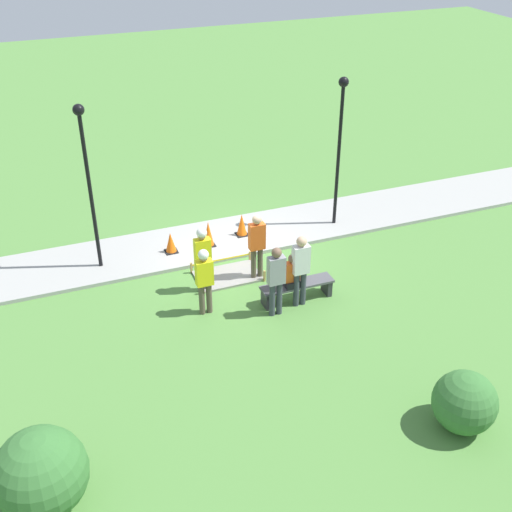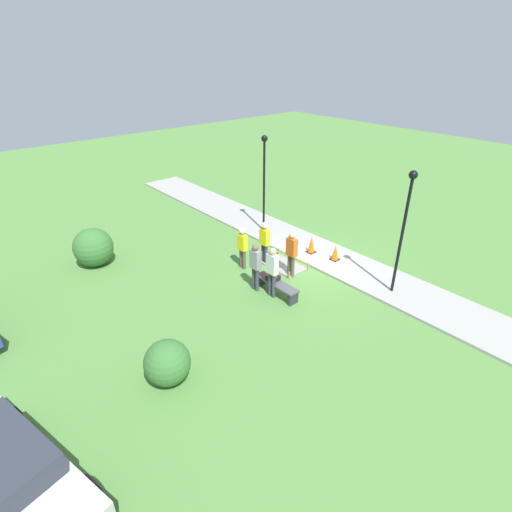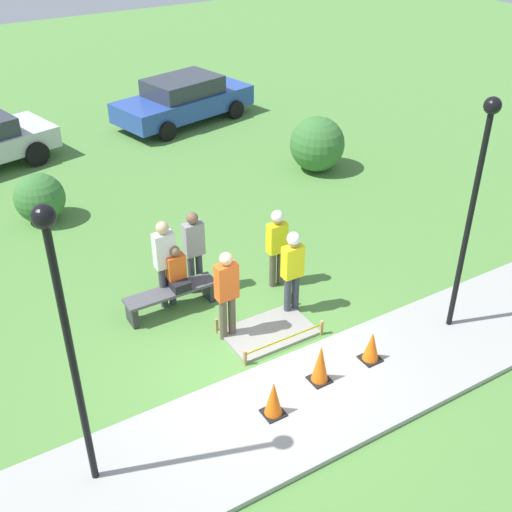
{
  "view_description": "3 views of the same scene",
  "coord_description": "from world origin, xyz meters",
  "px_view_note": "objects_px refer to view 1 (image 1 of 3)",
  "views": [
    {
      "loc": [
        5.13,
        14.13,
        9.02
      ],
      "look_at": [
        0.32,
        1.72,
        1.08
      ],
      "focal_mm": 45.0,
      "sensor_mm": 36.0,
      "label": 1
    },
    {
      "loc": [
        -9.01,
        10.69,
        7.81
      ],
      "look_at": [
        0.96,
        2.03,
        0.82
      ],
      "focal_mm": 28.0,
      "sensor_mm": 36.0,
      "label": 2
    },
    {
      "loc": [
        -4.32,
        -7.16,
        7.59
      ],
      "look_at": [
        1.13,
        1.88,
        0.98
      ],
      "focal_mm": 45.0,
      "sensor_mm": 36.0,
      "label": 3
    }
  ],
  "objects_px": {
    "worker_supervisor": "(203,254)",
    "person_seated_on_bench": "(291,274)",
    "park_bench": "(297,288)",
    "lamppost_far": "(340,133)",
    "bystander_in_orange_shirt": "(257,243)",
    "bystander_in_white_shirt": "(276,277)",
    "lamppost_near": "(87,167)",
    "worker_assistant": "(204,276)",
    "traffic_cone_near_patch": "(242,225)",
    "bystander_in_gray_shirt": "(301,266)",
    "traffic_cone_sidewalk_edge": "(171,242)",
    "traffic_cone_far_patch": "(208,234)"
  },
  "relations": [
    {
      "from": "worker_supervisor",
      "to": "person_seated_on_bench",
      "type": "bearing_deg",
      "value": 144.84
    },
    {
      "from": "park_bench",
      "to": "lamppost_far",
      "type": "xyz_separation_m",
      "value": [
        -2.64,
        -3.14,
        2.56
      ]
    },
    {
      "from": "bystander_in_orange_shirt",
      "to": "bystander_in_white_shirt",
      "type": "distance_m",
      "value": 1.64
    },
    {
      "from": "lamppost_near",
      "to": "worker_assistant",
      "type": "bearing_deg",
      "value": 124.59
    },
    {
      "from": "bystander_in_orange_shirt",
      "to": "worker_supervisor",
      "type": "bearing_deg",
      "value": 2.03
    },
    {
      "from": "traffic_cone_near_patch",
      "to": "bystander_in_gray_shirt",
      "type": "xyz_separation_m",
      "value": [
        -0.15,
        3.63,
        0.66
      ]
    },
    {
      "from": "person_seated_on_bench",
      "to": "bystander_in_white_shirt",
      "type": "bearing_deg",
      "value": 30.36
    },
    {
      "from": "traffic_cone_near_patch",
      "to": "traffic_cone_sidewalk_edge",
      "type": "bearing_deg",
      "value": 5.56
    },
    {
      "from": "bystander_in_gray_shirt",
      "to": "lamppost_near",
      "type": "height_order",
      "value": "lamppost_near"
    },
    {
      "from": "traffic_cone_near_patch",
      "to": "worker_supervisor",
      "type": "distance_m",
      "value": 2.93
    },
    {
      "from": "traffic_cone_sidewalk_edge",
      "to": "worker_supervisor",
      "type": "distance_m",
      "value": 2.13
    },
    {
      "from": "bystander_in_white_shirt",
      "to": "lamppost_far",
      "type": "bearing_deg",
      "value": -133.71
    },
    {
      "from": "person_seated_on_bench",
      "to": "bystander_in_orange_shirt",
      "type": "distance_m",
      "value": 1.39
    },
    {
      "from": "traffic_cone_far_patch",
      "to": "person_seated_on_bench",
      "type": "height_order",
      "value": "person_seated_on_bench"
    },
    {
      "from": "lamppost_near",
      "to": "person_seated_on_bench",
      "type": "bearing_deg",
      "value": 141.29
    },
    {
      "from": "bystander_in_gray_shirt",
      "to": "lamppost_far",
      "type": "distance_m",
      "value": 4.64
    },
    {
      "from": "traffic_cone_near_patch",
      "to": "traffic_cone_far_patch",
      "type": "bearing_deg",
      "value": 12.64
    },
    {
      "from": "worker_supervisor",
      "to": "traffic_cone_far_patch",
      "type": "bearing_deg",
      "value": -110.71
    },
    {
      "from": "worker_supervisor",
      "to": "lamppost_far",
      "type": "bearing_deg",
      "value": -157.46
    },
    {
      "from": "traffic_cone_near_patch",
      "to": "traffic_cone_far_patch",
      "type": "xyz_separation_m",
      "value": [
        1.07,
        0.24,
        0.04
      ]
    },
    {
      "from": "worker_supervisor",
      "to": "bystander_in_gray_shirt",
      "type": "relative_size",
      "value": 0.94
    },
    {
      "from": "bystander_in_white_shirt",
      "to": "lamppost_far",
      "type": "height_order",
      "value": "lamppost_far"
    },
    {
      "from": "bystander_in_gray_shirt",
      "to": "lamppost_near",
      "type": "distance_m",
      "value": 5.72
    },
    {
      "from": "person_seated_on_bench",
      "to": "lamppost_far",
      "type": "distance_m",
      "value": 4.74
    },
    {
      "from": "worker_assistant",
      "to": "bystander_in_white_shirt",
      "type": "height_order",
      "value": "bystander_in_white_shirt"
    },
    {
      "from": "lamppost_far",
      "to": "worker_supervisor",
      "type": "bearing_deg",
      "value": 22.54
    },
    {
      "from": "lamppost_far",
      "to": "traffic_cone_far_patch",
      "type": "bearing_deg",
      "value": -0.72
    },
    {
      "from": "bystander_in_white_shirt",
      "to": "bystander_in_orange_shirt",
      "type": "bearing_deg",
      "value": -95.59
    },
    {
      "from": "traffic_cone_sidewalk_edge",
      "to": "bystander_in_gray_shirt",
      "type": "xyz_separation_m",
      "value": [
        -2.3,
        3.42,
        0.69
      ]
    },
    {
      "from": "park_bench",
      "to": "person_seated_on_bench",
      "type": "xyz_separation_m",
      "value": [
        0.18,
        0.05,
        0.49
      ]
    },
    {
      "from": "worker_supervisor",
      "to": "bystander_in_gray_shirt",
      "type": "distance_m",
      "value": 2.43
    },
    {
      "from": "lamppost_far",
      "to": "bystander_in_white_shirt",
      "type": "bearing_deg",
      "value": 46.29
    },
    {
      "from": "worker_supervisor",
      "to": "lamppost_far",
      "type": "height_order",
      "value": "lamppost_far"
    },
    {
      "from": "worker_supervisor",
      "to": "lamppost_near",
      "type": "distance_m",
      "value": 3.53
    },
    {
      "from": "traffic_cone_sidewalk_edge",
      "to": "park_bench",
      "type": "relative_size",
      "value": 0.32
    },
    {
      "from": "worker_assistant",
      "to": "worker_supervisor",
      "type": "bearing_deg",
      "value": -104.87
    },
    {
      "from": "traffic_cone_far_patch",
      "to": "bystander_in_orange_shirt",
      "type": "relative_size",
      "value": 0.4
    },
    {
      "from": "traffic_cone_sidewalk_edge",
      "to": "bystander_in_gray_shirt",
      "type": "height_order",
      "value": "bystander_in_gray_shirt"
    },
    {
      "from": "traffic_cone_near_patch",
      "to": "traffic_cone_sidewalk_edge",
      "type": "distance_m",
      "value": 2.15
    },
    {
      "from": "park_bench",
      "to": "worker_assistant",
      "type": "relative_size",
      "value": 1.06
    },
    {
      "from": "worker_assistant",
      "to": "bystander_in_gray_shirt",
      "type": "bearing_deg",
      "value": 167.37
    },
    {
      "from": "traffic_cone_near_patch",
      "to": "lamppost_far",
      "type": "distance_m",
      "value": 3.76
    },
    {
      "from": "bystander_in_gray_shirt",
      "to": "lamppost_far",
      "type": "relative_size",
      "value": 0.43
    },
    {
      "from": "bystander_in_orange_shirt",
      "to": "lamppost_far",
      "type": "relative_size",
      "value": 0.42
    },
    {
      "from": "park_bench",
      "to": "person_seated_on_bench",
      "type": "bearing_deg",
      "value": 15.19
    },
    {
      "from": "lamppost_near",
      "to": "lamppost_far",
      "type": "distance_m",
      "value": 6.88
    },
    {
      "from": "person_seated_on_bench",
      "to": "bystander_in_gray_shirt",
      "type": "bearing_deg",
      "value": 137.07
    },
    {
      "from": "traffic_cone_sidewalk_edge",
      "to": "person_seated_on_bench",
      "type": "relative_size",
      "value": 0.66
    },
    {
      "from": "traffic_cone_far_patch",
      "to": "bystander_in_white_shirt",
      "type": "height_order",
      "value": "bystander_in_white_shirt"
    },
    {
      "from": "traffic_cone_far_patch",
      "to": "worker_supervisor",
      "type": "distance_m",
      "value": 2.19
    }
  ]
}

